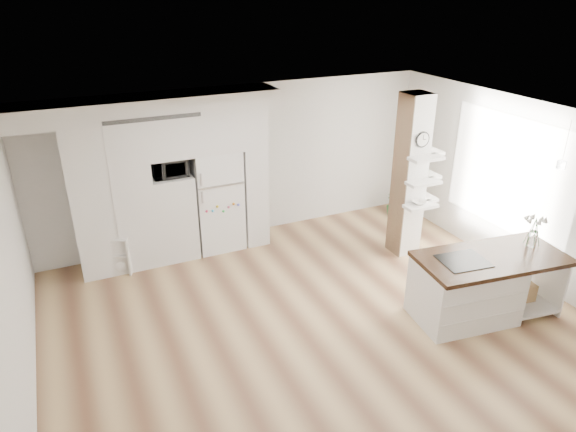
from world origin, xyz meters
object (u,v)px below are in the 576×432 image
object	(u,v)px
refrigerator	(217,199)
floor_plant_a	(470,272)
bookshelf	(116,256)
kitchen_island	(473,286)

from	to	relation	value
refrigerator	floor_plant_a	world-z (taller)	refrigerator
bookshelf	floor_plant_a	distance (m)	5.46
bookshelf	floor_plant_a	bearing A→B (deg)	-8.45
refrigerator	kitchen_island	xyz separation A→B (m)	(2.50, -3.45, -0.40)
refrigerator	bookshelf	distance (m)	1.87
refrigerator	kitchen_island	world-z (taller)	refrigerator
refrigerator	floor_plant_a	xyz separation A→B (m)	(3.00, -2.89, -0.61)
kitchen_island	refrigerator	bearing A→B (deg)	133.33
kitchen_island	bookshelf	distance (m)	5.36
refrigerator	bookshelf	size ratio (longest dim) A/B	2.79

